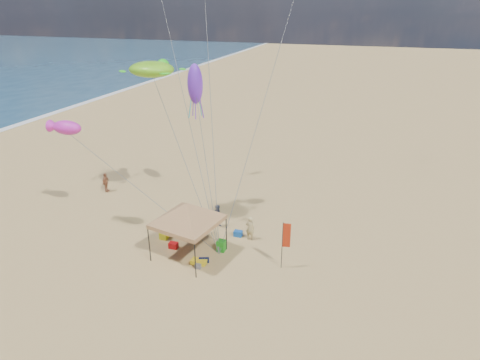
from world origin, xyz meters
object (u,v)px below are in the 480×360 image
(person_near_a, at_px, (250,228))
(person_near_c, at_px, (204,224))
(person_near_b, at_px, (218,216))
(person_far_a, at_px, (106,182))
(chair_green, at_px, (221,246))
(chair_yellow, at_px, (164,234))
(canopy_tent, at_px, (187,205))
(feather_flag, at_px, (285,238))
(beach_cart, at_px, (199,262))
(cooler_blue, at_px, (238,234))
(cooler_red, at_px, (173,245))

(person_near_a, relative_size, person_near_c, 0.97)
(person_near_b, relative_size, person_far_a, 1.02)
(chair_green, bearing_deg, chair_yellow, 177.87)
(canopy_tent, bearing_deg, chair_green, 32.71)
(person_near_b, bearing_deg, chair_green, -106.15)
(feather_flag, xyz_separation_m, chair_green, (-4.09, 0.58, -1.66))
(person_near_a, bearing_deg, feather_flag, 143.96)
(beach_cart, xyz_separation_m, person_far_a, (-11.22, 6.99, 0.60))
(cooler_blue, xyz_separation_m, person_near_b, (-1.67, 0.77, 0.63))
(person_near_b, height_order, person_near_c, person_near_c)
(chair_yellow, height_order, person_near_a, person_near_a)
(chair_yellow, xyz_separation_m, person_near_a, (5.33, 1.66, 0.47))
(canopy_tent, height_order, beach_cart, canopy_tent)
(cooler_blue, relative_size, beach_cart, 0.60)
(canopy_tent, distance_m, person_far_a, 12.30)
(cooler_blue, height_order, beach_cart, cooler_blue)
(cooler_blue, distance_m, person_far_a, 12.80)
(canopy_tent, relative_size, beach_cart, 7.23)
(feather_flag, bearing_deg, chair_green, 171.91)
(person_far_a, bearing_deg, person_near_a, -112.09)
(canopy_tent, bearing_deg, feather_flag, 4.85)
(chair_yellow, bearing_deg, person_near_b, 42.59)
(beach_cart, distance_m, person_near_b, 4.60)
(cooler_blue, distance_m, chair_yellow, 4.81)
(person_far_a, bearing_deg, feather_flag, -117.58)
(chair_green, xyz_separation_m, person_near_b, (-1.24, 2.71, 0.47))
(chair_yellow, xyz_separation_m, person_near_b, (2.79, 2.56, 0.47))
(canopy_tent, bearing_deg, person_far_a, 148.72)
(canopy_tent, height_order, chair_green, canopy_tent)
(chair_green, height_order, beach_cart, chair_green)
(cooler_blue, relative_size, chair_yellow, 0.77)
(person_near_c, height_order, person_far_a, person_near_c)
(cooler_blue, relative_size, person_near_a, 0.33)
(chair_yellow, distance_m, person_near_a, 5.60)
(person_near_c, distance_m, person_far_a, 10.92)
(cooler_blue, bearing_deg, chair_yellow, -158.04)
(cooler_blue, xyz_separation_m, beach_cart, (-1.15, -3.76, 0.01))
(feather_flag, bearing_deg, person_near_b, 148.27)
(chair_green, xyz_separation_m, person_near_c, (-1.71, 1.36, 0.50))
(canopy_tent, relative_size, cooler_red, 12.05)
(feather_flag, xyz_separation_m, beach_cart, (-4.81, -1.23, -1.81))
(feather_flag, height_order, cooler_blue, feather_flag)
(cooler_red, relative_size, chair_green, 0.77)
(chair_green, xyz_separation_m, person_far_a, (-11.94, 5.17, 0.45))
(beach_cart, bearing_deg, canopy_tent, 141.93)
(cooler_blue, bearing_deg, canopy_tent, -124.79)
(cooler_red, bearing_deg, cooler_blue, 37.98)
(feather_flag, xyz_separation_m, person_far_a, (-16.03, 5.75, -1.21))
(canopy_tent, xyz_separation_m, person_near_c, (-0.04, 2.43, -2.56))
(person_near_c, bearing_deg, person_near_a, 164.11)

